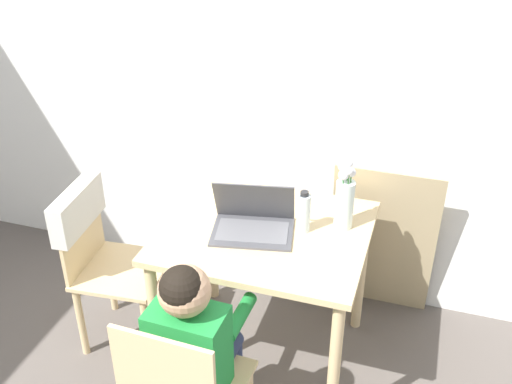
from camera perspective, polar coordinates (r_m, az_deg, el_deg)
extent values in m
cube|color=white|center=(3.03, 0.88, 11.70)|extent=(6.40, 0.05, 2.50)
cube|color=#D6B784|center=(2.65, 0.91, -3.84)|extent=(0.90, 0.78, 0.03)
cylinder|color=#D6B784|center=(2.75, -9.50, -12.54)|extent=(0.05, 0.05, 0.71)
cylinder|color=#D6B784|center=(2.56, 7.45, -16.33)|extent=(0.05, 0.05, 0.71)
cylinder|color=#D6B784|center=(3.23, -4.19, -4.88)|extent=(0.05, 0.05, 0.71)
cylinder|color=#D6B784|center=(3.07, 9.97, -7.44)|extent=(0.05, 0.05, 0.71)
cube|color=#D6B784|center=(2.15, -8.74, -17.54)|extent=(0.38, 0.03, 0.41)
cylinder|color=#D6B784|center=(2.73, -7.70, -17.42)|extent=(0.04, 0.04, 0.40)
cube|color=#D6B784|center=(3.01, -12.55, -7.29)|extent=(0.43, 0.43, 0.02)
cube|color=#D6B784|center=(2.97, -16.37, -3.40)|extent=(0.05, 0.38, 0.41)
cylinder|color=#D6B784|center=(2.96, -10.37, -13.01)|extent=(0.04, 0.04, 0.40)
cylinder|color=#D6B784|center=(3.20, -8.09, -9.02)|extent=(0.04, 0.04, 0.40)
cylinder|color=#D6B784|center=(3.09, -16.33, -11.74)|extent=(0.04, 0.04, 0.40)
cylinder|color=#D6B784|center=(3.32, -13.66, -8.03)|extent=(0.04, 0.04, 0.40)
cube|color=beige|center=(2.91, -16.68, -1.54)|extent=(0.11, 0.40, 0.20)
cube|color=#1E8438|center=(2.28, -6.42, -14.67)|extent=(0.29, 0.19, 0.36)
sphere|color=tan|center=(2.10, -6.84, -9.33)|extent=(0.19, 0.19, 0.19)
sphere|color=black|center=(2.07, -7.06, -9.07)|extent=(0.16, 0.16, 0.16)
cylinder|color=navy|center=(2.46, -3.37, -15.68)|extent=(0.10, 0.28, 0.09)
cylinder|color=navy|center=(2.50, -6.13, -14.92)|extent=(0.10, 0.28, 0.09)
cylinder|color=navy|center=(2.72, -2.03, -17.03)|extent=(0.07, 0.07, 0.42)
cylinder|color=navy|center=(2.75, -4.59, -16.34)|extent=(0.07, 0.07, 0.42)
cylinder|color=#1E8438|center=(2.37, -1.55, -11.77)|extent=(0.06, 0.24, 0.06)
cylinder|color=#1E8438|center=(2.45, -6.88, -10.43)|extent=(0.06, 0.24, 0.06)
cube|color=#4C4C51|center=(2.61, -0.34, -3.85)|extent=(0.39, 0.31, 0.01)
cube|color=slate|center=(2.61, -0.34, -3.74)|extent=(0.34, 0.23, 0.00)
cube|color=#4C4C51|center=(2.61, -0.16, -0.89)|extent=(0.37, 0.18, 0.23)
cube|color=silver|center=(2.61, -0.16, -0.82)|extent=(0.33, 0.16, 0.20)
cylinder|color=silver|center=(2.63, 8.41, -1.20)|extent=(0.08, 0.08, 0.22)
cylinder|color=#3D7A38|center=(2.61, 8.89, -0.34)|extent=(0.01, 0.01, 0.23)
sphere|color=white|center=(2.55, 9.08, 1.85)|extent=(0.04, 0.04, 0.04)
cylinder|color=#3D7A38|center=(2.61, 8.59, 0.19)|extent=(0.01, 0.01, 0.26)
sphere|color=white|center=(2.55, 8.81, 2.73)|extent=(0.04, 0.04, 0.04)
cylinder|color=#3D7A38|center=(2.61, 8.14, 0.01)|extent=(0.01, 0.01, 0.25)
sphere|color=white|center=(2.55, 8.34, 2.44)|extent=(0.05, 0.05, 0.05)
cylinder|color=#3D7A38|center=(2.60, 8.17, -0.52)|extent=(0.01, 0.01, 0.22)
sphere|color=white|center=(2.54, 8.35, 1.62)|extent=(0.05, 0.05, 0.05)
cylinder|color=#3D7A38|center=(2.59, 8.67, -0.39)|extent=(0.01, 0.01, 0.24)
sphere|color=white|center=(2.53, 8.87, 1.96)|extent=(0.03, 0.03, 0.03)
cylinder|color=silver|center=(2.59, 4.56, -2.03)|extent=(0.06, 0.06, 0.18)
cylinder|color=#262628|center=(2.54, 4.64, -0.16)|extent=(0.04, 0.04, 0.02)
cube|color=tan|center=(3.17, 11.95, -4.60)|extent=(0.53, 0.14, 0.87)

